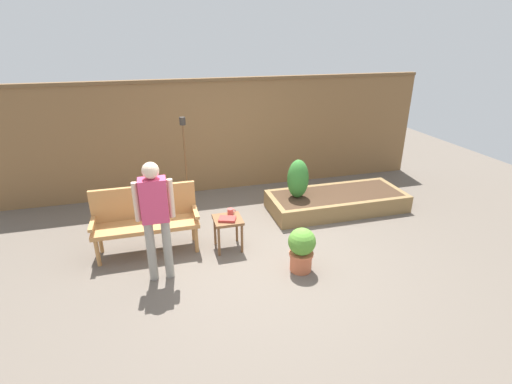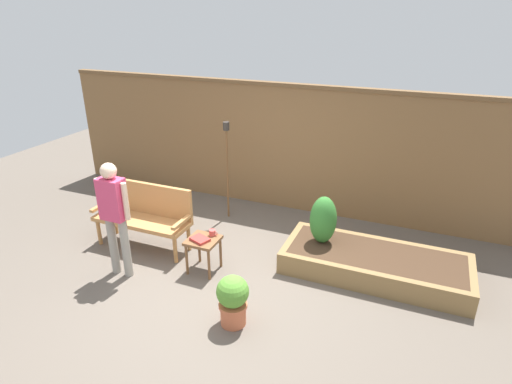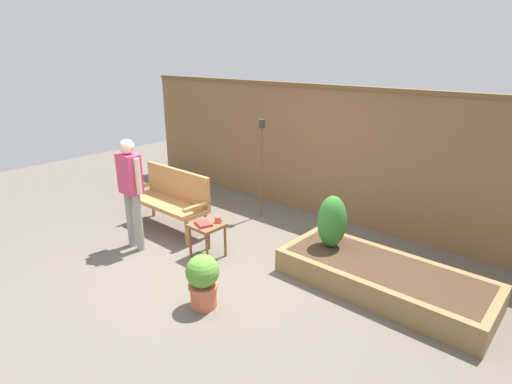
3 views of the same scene
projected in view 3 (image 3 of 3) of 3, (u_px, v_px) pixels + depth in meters
The scene contains 11 objects.
ground_plane at pixel (210, 271), 5.15m from camera, with size 14.00×14.00×0.00m, color #60564C.
fence_back at pixel (325, 152), 6.65m from camera, with size 8.40×0.14×2.16m.
garden_bench at pixel (172, 195), 6.25m from camera, with size 1.44×0.48×0.94m.
side_table at pixel (207, 230), 5.40m from camera, with size 0.40×0.40×0.48m.
cup_on_table at pixel (218, 220), 5.41m from camera, with size 0.12×0.09×0.08m.
book_on_table at pixel (203, 224), 5.34m from camera, with size 0.23×0.17×0.04m, color #B2332D.
potted_boxwood at pixel (203, 279), 4.34m from camera, with size 0.36×0.36×0.61m.
raised_planter_bed at pixel (383, 278), 4.72m from camera, with size 2.40×1.00×0.30m.
shrub_near_bench at pixel (332, 222), 5.05m from camera, with size 0.36×0.36×0.67m.
tiki_torch at pixel (262, 151), 6.54m from camera, with size 0.10×0.10×1.63m.
person_by_bench at pixel (131, 185), 5.48m from camera, with size 0.47×0.20×1.56m.
Camera 3 is at (3.44, -3.03, 2.63)m, focal length 28.51 mm.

